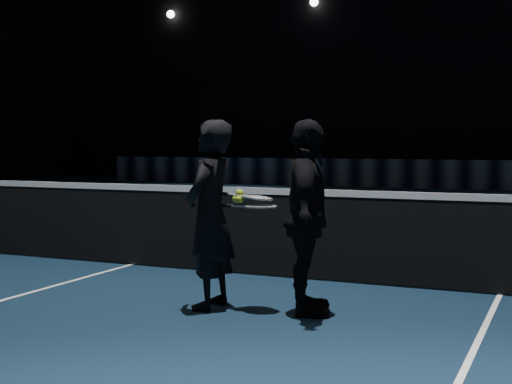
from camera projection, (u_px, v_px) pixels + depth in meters
floor at (132, 265)px, 8.36m from camera, size 36.00×36.00×0.00m
wall_back at (426, 38)px, 24.42m from camera, size 30.00×0.00×30.00m
court_lines at (132, 264)px, 8.36m from camera, size 10.98×23.78×0.01m
net_mesh at (131, 227)px, 8.33m from camera, size 12.80×0.02×0.86m
net_tape at (131, 187)px, 8.29m from camera, size 12.80×0.03×0.07m
sponsor_backdrop at (409, 174)px, 22.46m from camera, size 22.00×0.15×0.90m
player_a at (210, 215)px, 6.13m from camera, size 0.41×0.61×1.63m
player_b at (307, 217)px, 5.90m from camera, size 0.69×1.03×1.63m
racket_lower at (260, 206)px, 6.00m from camera, size 0.70×0.31×0.03m
racket_upper at (256, 198)px, 6.05m from camera, size 0.71×0.35×0.10m
tennis_balls at (238, 197)px, 6.06m from camera, size 0.12×0.10×0.12m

